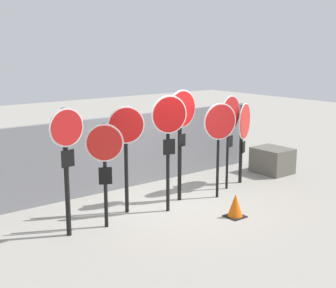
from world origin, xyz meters
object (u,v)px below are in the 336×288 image
at_px(stop_sign_4, 181,124).
at_px(stop_sign_6, 230,121).
at_px(stop_sign_0, 67,150).
at_px(stop_sign_1, 105,155).
at_px(stop_sign_3, 169,129).
at_px(stop_sign_7, 244,128).
at_px(stop_sign_2, 126,138).
at_px(storage_crate, 272,160).
at_px(stop_sign_5, 220,129).
at_px(traffic_cone_0, 235,206).

xyz_separation_m(stop_sign_4, stop_sign_6, (1.47, -0.05, -0.07)).
distance_m(stop_sign_0, stop_sign_1, 0.76).
bearing_deg(stop_sign_3, stop_sign_1, -168.56).
height_order(stop_sign_1, stop_sign_4, stop_sign_4).
bearing_deg(stop_sign_7, stop_sign_3, 163.15).
xyz_separation_m(stop_sign_2, storage_crate, (4.89, 0.21, -1.26)).
xyz_separation_m(stop_sign_0, stop_sign_3, (2.22, -0.11, 0.14)).
xyz_separation_m(stop_sign_2, stop_sign_7, (3.52, 0.04, -0.19)).
bearing_deg(stop_sign_5, stop_sign_6, 38.53).
height_order(stop_sign_0, stop_sign_4, stop_sign_4).
xyz_separation_m(stop_sign_1, storage_crate, (5.65, 0.64, -1.09)).
bearing_deg(stop_sign_4, stop_sign_6, -9.10).
bearing_deg(stop_sign_5, storage_crate, 25.68).
relative_size(stop_sign_7, traffic_cone_0, 4.21).
xyz_separation_m(stop_sign_0, stop_sign_5, (3.69, -0.08, -0.00)).
distance_m(stop_sign_7, storage_crate, 1.75).
xyz_separation_m(stop_sign_1, stop_sign_2, (0.76, 0.43, 0.17)).
distance_m(stop_sign_1, stop_sign_4, 2.22).
height_order(stop_sign_1, traffic_cone_0, stop_sign_1).
height_order(stop_sign_7, storage_crate, stop_sign_7).
bearing_deg(stop_sign_3, traffic_cone_0, -38.33).
bearing_deg(stop_sign_1, stop_sign_3, 25.22).
relative_size(stop_sign_0, storage_crate, 2.41).
distance_m(stop_sign_2, stop_sign_5, 2.24).
bearing_deg(stop_sign_1, traffic_cone_0, 1.28).
height_order(stop_sign_0, stop_sign_1, stop_sign_0).
bearing_deg(stop_sign_7, traffic_cone_0, -167.51).
height_order(stop_sign_1, stop_sign_5, stop_sign_5).
xyz_separation_m(stop_sign_6, stop_sign_7, (0.65, 0.16, -0.27)).
bearing_deg(stop_sign_6, storage_crate, -6.46).
bearing_deg(stop_sign_6, traffic_cone_0, -146.87).
distance_m(stop_sign_1, stop_sign_6, 3.65).
height_order(stop_sign_7, traffic_cone_0, stop_sign_7).
bearing_deg(stop_sign_6, stop_sign_0, 167.76).
bearing_deg(stop_sign_0, stop_sign_3, -9.56).
xyz_separation_m(stop_sign_5, storage_crate, (2.70, 0.66, -1.27)).
xyz_separation_m(stop_sign_4, storage_crate, (3.49, 0.27, -1.41)).
relative_size(stop_sign_3, stop_sign_4, 0.98).
bearing_deg(stop_sign_7, stop_sign_6, 166.27).
bearing_deg(stop_sign_5, stop_sign_2, -179.68).
distance_m(stop_sign_0, stop_sign_7, 5.03).
bearing_deg(traffic_cone_0, stop_sign_6, 48.68).
distance_m(stop_sign_7, traffic_cone_0, 2.76).
distance_m(stop_sign_3, storage_crate, 4.45).
height_order(stop_sign_6, storage_crate, stop_sign_6).
xyz_separation_m(stop_sign_3, stop_sign_7, (2.79, 0.52, -0.35)).
xyz_separation_m(stop_sign_0, stop_sign_7, (5.01, 0.41, -0.21)).
distance_m(stop_sign_0, stop_sign_5, 3.69).
bearing_deg(stop_sign_4, traffic_cone_0, -89.52).
bearing_deg(stop_sign_0, stop_sign_7, -2.17).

